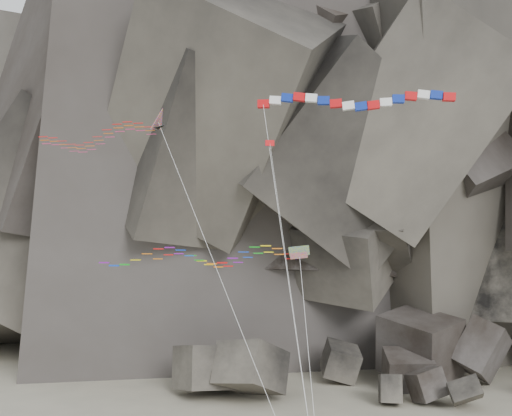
% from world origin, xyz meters
% --- Properties ---
extents(headland, '(110.00, 70.00, 84.00)m').
position_xyz_m(headland, '(0.00, 70.00, 42.00)').
color(headland, '#575047').
rests_on(headland, ground).
extents(boulder_field, '(60.85, 22.32, 9.74)m').
position_xyz_m(boulder_field, '(9.66, 35.41, 2.70)').
color(boulder_field, '#47423F').
rests_on(boulder_field, ground).
extents(delta_kite, '(22.68, 9.30, 26.41)m').
position_xyz_m(delta_kite, '(-10.41, 2.42, 25.91)').
color(delta_kite, red).
rests_on(delta_kite, ground).
extents(banner_kite, '(13.71, 9.49, 27.15)m').
position_xyz_m(banner_kite, '(8.93, 2.78, 27.94)').
color(banner_kite, red).
rests_on(banner_kite, ground).
extents(parafoil_kite, '(17.48, 9.73, 16.36)m').
position_xyz_m(parafoil_kite, '(-2.72, 2.86, 17.09)').
color(parafoil_kite, '#B5D30B').
rests_on(parafoil_kite, ground).
extents(pennant_kite, '(4.57, 7.16, 23.63)m').
position_xyz_m(pennant_kite, '(3.96, -0.15, 20.54)').
color(pennant_kite, red).
rests_on(pennant_kite, ground).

